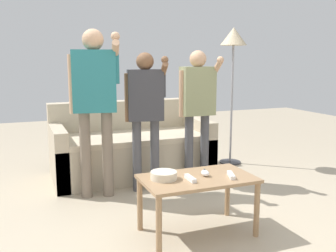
{
  "coord_description": "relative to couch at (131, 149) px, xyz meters",
  "views": [
    {
      "loc": [
        -1.17,
        -2.82,
        1.35
      ],
      "look_at": [
        0.06,
        0.28,
        0.77
      ],
      "focal_mm": 40.59,
      "sensor_mm": 36.0,
      "label": 1
    }
  ],
  "objects": [
    {
      "name": "ground_plane",
      "position": [
        -0.04,
        -1.42,
        -0.31
      ],
      "size": [
        12.0,
        12.0,
        0.0
      ],
      "primitive_type": "plane",
      "color": "tan"
    },
    {
      "name": "couch",
      "position": [
        0.0,
        0.0,
        0.0
      ],
      "size": [
        1.82,
        0.88,
        0.85
      ],
      "color": "#B7A88E",
      "rests_on": "ground"
    },
    {
      "name": "coffee_table",
      "position": [
        0.04,
        -1.71,
        0.09
      ],
      "size": [
        0.87,
        0.51,
        0.46
      ],
      "color": "#997551",
      "rests_on": "ground"
    },
    {
      "name": "snack_bowl",
      "position": [
        -0.22,
        -1.67,
        0.18
      ],
      "size": [
        0.2,
        0.2,
        0.06
      ],
      "primitive_type": "cylinder",
      "color": "beige",
      "rests_on": "coffee_table"
    },
    {
      "name": "game_remote_nunchuk",
      "position": [
        0.11,
        -1.71,
        0.18
      ],
      "size": [
        0.06,
        0.09,
        0.05
      ],
      "color": "white",
      "rests_on": "coffee_table"
    },
    {
      "name": "floor_lamp",
      "position": [
        1.36,
        -0.01,
        1.21
      ],
      "size": [
        0.34,
        0.34,
        1.75
      ],
      "color": "#2D2D33",
      "rests_on": "ground"
    },
    {
      "name": "player_left",
      "position": [
        -0.52,
        -0.61,
        0.73
      ],
      "size": [
        0.48,
        0.39,
        1.64
      ],
      "color": "#756656",
      "rests_on": "ground"
    },
    {
      "name": "player_center",
      "position": [
        -0.01,
        -0.61,
        0.59
      ],
      "size": [
        0.42,
        0.34,
        1.42
      ],
      "color": "#47474C",
      "rests_on": "ground"
    },
    {
      "name": "player_right",
      "position": [
        0.6,
        -0.56,
        0.61
      ],
      "size": [
        0.43,
        0.3,
        1.45
      ],
      "color": "#47474C",
      "rests_on": "ground"
    },
    {
      "name": "game_remote_wand_near",
      "position": [
        -0.04,
        -1.76,
        0.17
      ],
      "size": [
        0.04,
        0.16,
        0.03
      ],
      "color": "white",
      "rests_on": "coffee_table"
    },
    {
      "name": "game_remote_wand_far",
      "position": [
        0.28,
        -1.81,
        0.17
      ],
      "size": [
        0.09,
        0.16,
        0.03
      ],
      "color": "white",
      "rests_on": "coffee_table"
    }
  ]
}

